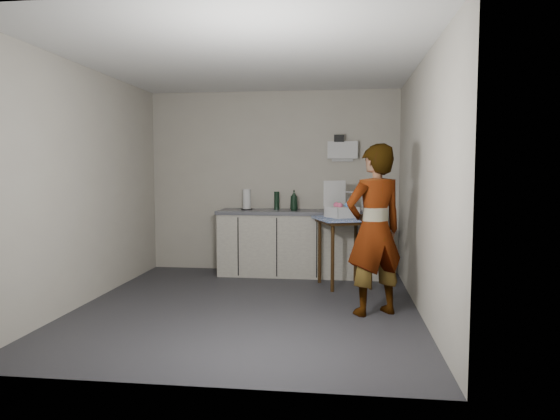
# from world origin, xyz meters

# --- Properties ---
(ground) EXTENTS (4.00, 4.00, 0.00)m
(ground) POSITION_xyz_m (0.00, 0.00, 0.00)
(ground) COLOR #29292E
(ground) RESTS_ON ground
(wall_back) EXTENTS (3.60, 0.02, 2.60)m
(wall_back) POSITION_xyz_m (0.00, 1.99, 1.30)
(wall_back) COLOR #BBB2A3
(wall_back) RESTS_ON ground
(wall_right) EXTENTS (0.02, 4.00, 2.60)m
(wall_right) POSITION_xyz_m (1.79, 0.00, 1.30)
(wall_right) COLOR #BBB2A3
(wall_right) RESTS_ON ground
(wall_left) EXTENTS (0.02, 4.00, 2.60)m
(wall_left) POSITION_xyz_m (-1.79, 0.00, 1.30)
(wall_left) COLOR #BBB2A3
(wall_left) RESTS_ON ground
(ceiling) EXTENTS (3.60, 4.00, 0.01)m
(ceiling) POSITION_xyz_m (0.00, 0.00, 2.60)
(ceiling) COLOR white
(ceiling) RESTS_ON wall_back
(kitchen_counter) EXTENTS (2.24, 0.62, 0.91)m
(kitchen_counter) POSITION_xyz_m (0.40, 1.70, 0.43)
(kitchen_counter) COLOR black
(kitchen_counter) RESTS_ON ground
(wall_shelf) EXTENTS (0.42, 0.18, 0.37)m
(wall_shelf) POSITION_xyz_m (1.00, 1.92, 1.75)
(wall_shelf) COLOR silver
(wall_shelf) RESTS_ON ground
(side_table) EXTENTS (0.87, 0.87, 0.87)m
(side_table) POSITION_xyz_m (1.04, 1.10, 0.76)
(side_table) COLOR #39230D
(side_table) RESTS_ON ground
(standing_man) EXTENTS (0.75, 0.67, 1.73)m
(standing_man) POSITION_xyz_m (1.32, -0.11, 0.87)
(standing_man) COLOR #B2A593
(standing_man) RESTS_ON ground
(soap_bottle) EXTENTS (0.12, 0.12, 0.28)m
(soap_bottle) POSITION_xyz_m (0.34, 1.69, 1.05)
(soap_bottle) COLOR black
(soap_bottle) RESTS_ON kitchen_counter
(soda_can) EXTENTS (0.07, 0.07, 0.13)m
(soda_can) POSITION_xyz_m (0.32, 1.76, 0.97)
(soda_can) COLOR red
(soda_can) RESTS_ON kitchen_counter
(dark_bottle) EXTENTS (0.07, 0.07, 0.26)m
(dark_bottle) POSITION_xyz_m (0.08, 1.79, 1.04)
(dark_bottle) COLOR black
(dark_bottle) RESTS_ON kitchen_counter
(paper_towel) EXTENTS (0.16, 0.16, 0.29)m
(paper_towel) POSITION_xyz_m (-0.33, 1.71, 1.05)
(paper_towel) COLOR black
(paper_towel) RESTS_ON kitchen_counter
(dish_rack) EXTENTS (0.38, 0.29, 0.27)m
(dish_rack) POSITION_xyz_m (1.09, 1.69, 0.97)
(dish_rack) COLOR white
(dish_rack) RESTS_ON kitchen_counter
(bakery_box) EXTENTS (0.46, 0.46, 0.46)m
(bakery_box) POSITION_xyz_m (0.98, 1.14, 0.98)
(bakery_box) COLOR silver
(bakery_box) RESTS_ON side_table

